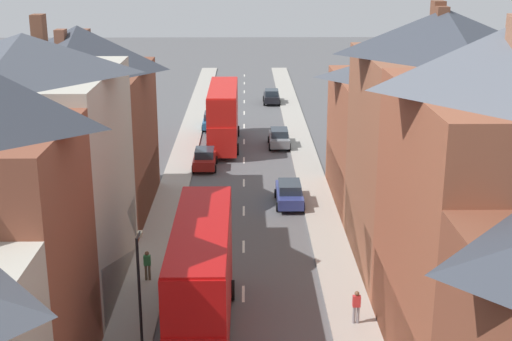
% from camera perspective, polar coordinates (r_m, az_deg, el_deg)
% --- Properties ---
extents(pavement_left, '(2.20, 104.00, 0.14)m').
position_cam_1_polar(pavement_left, '(55.23, -6.27, -0.30)').
color(pavement_left, '#A8A399').
rests_on(pavement_left, ground).
extents(pavement_right, '(2.20, 104.00, 0.14)m').
position_cam_1_polar(pavement_right, '(55.20, 4.32, -0.25)').
color(pavement_right, '#A8A399').
rests_on(pavement_right, ground).
extents(centre_line_dashes, '(0.14, 97.80, 0.01)m').
position_cam_1_polar(centre_line_dashes, '(53.10, -0.98, -0.99)').
color(centre_line_dashes, silver).
rests_on(centre_line_dashes, ground).
extents(terrace_row_right, '(8.00, 48.34, 14.37)m').
position_cam_1_polar(terrace_row_right, '(30.35, 18.54, -3.37)').
color(terrace_row_right, '#B2704C').
rests_on(terrace_row_right, ground).
extents(double_decker_bus_lead, '(2.74, 10.80, 5.30)m').
position_cam_1_polar(double_decker_bus_lead, '(62.66, -2.64, 4.48)').
color(double_decker_bus_lead, red).
rests_on(double_decker_bus_lead, ground).
extents(double_decker_bus_mid_street, '(2.74, 10.80, 5.30)m').
position_cam_1_polar(double_decker_bus_mid_street, '(31.75, -4.37, -8.49)').
color(double_decker_bus_mid_street, '#B70F0F').
rests_on(double_decker_bus_mid_street, ground).
extents(car_near_blue, '(1.90, 4.19, 1.63)m').
position_cam_1_polar(car_near_blue, '(62.79, 1.86, 2.65)').
color(car_near_blue, gray).
rests_on(car_near_blue, ground).
extents(car_parked_left_a, '(1.90, 4.45, 1.64)m').
position_cam_1_polar(car_parked_left_a, '(48.37, 2.68, -1.82)').
color(car_parked_left_a, navy).
rests_on(car_parked_left_a, ground).
extents(car_parked_right_a, '(1.90, 4.42, 1.59)m').
position_cam_1_polar(car_parked_right_a, '(69.51, -3.52, 4.03)').
color(car_parked_right_a, '#236093').
rests_on(car_parked_right_a, ground).
extents(car_mid_black, '(1.90, 4.05, 1.64)m').
position_cam_1_polar(car_mid_black, '(56.53, -4.12, 0.97)').
color(car_mid_black, maroon).
rests_on(car_mid_black, ground).
extents(car_parked_left_b, '(1.90, 3.94, 1.60)m').
position_cam_1_polar(car_parked_left_b, '(81.04, 1.25, 5.95)').
color(car_parked_left_b, black).
rests_on(car_parked_left_b, ground).
extents(pedestrian_mid_left, '(0.36, 0.22, 1.61)m').
position_cam_1_polar(pedestrian_mid_left, '(33.44, 8.04, -10.64)').
color(pedestrian_mid_left, gray).
rests_on(pedestrian_mid_left, pavement_right).
extents(pedestrian_mid_right, '(0.36, 0.22, 1.61)m').
position_cam_1_polar(pedestrian_mid_right, '(37.59, -8.69, -7.41)').
color(pedestrian_mid_right, brown).
rests_on(pedestrian_mid_right, pavement_left).
extents(street_lamp, '(0.20, 1.12, 5.50)m').
position_cam_1_polar(street_lamp, '(30.16, -9.28, -9.23)').
color(street_lamp, black).
rests_on(street_lamp, ground).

